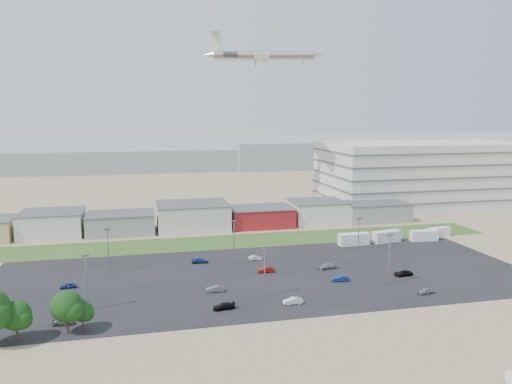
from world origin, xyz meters
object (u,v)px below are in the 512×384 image
object	(u,v)px
parked_car_2	(426,291)
parked_car_10	(64,322)
parked_car_13	(293,301)
airliner	(264,55)
parked_car_12	(327,266)
parked_car_1	(340,278)
parked_car_11	(255,258)
parked_car_5	(68,286)
parked_car_3	(224,306)
parked_car_6	(200,261)
parked_car_7	(266,270)
parked_car_0	(403,273)
parked_car_4	(215,289)
box_trailer_a	(354,239)

from	to	relation	value
parked_car_2	parked_car_10	xyz separation A→B (m)	(-69.00, 0.49, -0.03)
parked_car_2	parked_car_13	xyz separation A→B (m)	(-27.80, 0.74, 0.05)
airliner	parked_car_12	size ratio (longest dim) A/B	10.42
parked_car_1	parked_car_11	xyz separation A→B (m)	(-14.25, 19.98, -0.07)
parked_car_2	parked_car_5	bearing A→B (deg)	-112.35
parked_car_3	parked_car_10	distance (m)	27.97
airliner	parked_car_3	world-z (taller)	airliner
parked_car_1	parked_car_6	distance (m)	34.74
parked_car_13	parked_car_12	bearing A→B (deg)	145.27
parked_car_1	parked_car_12	size ratio (longest dim) A/B	0.89
parked_car_7	parked_car_6	bearing A→B (deg)	-125.38
parked_car_10	parked_car_5	bearing A→B (deg)	10.96
parked_car_5	parked_car_10	size ratio (longest dim) A/B	0.86
parked_car_3	parked_car_0	bearing A→B (deg)	98.12
airliner	parked_car_5	bearing A→B (deg)	-116.54
parked_car_7	parked_car_12	distance (m)	14.67
parked_car_4	parked_car_10	distance (m)	29.57
parked_car_3	parked_car_10	xyz separation A→B (m)	(-27.96, -0.61, -0.05)
parked_car_0	parked_car_7	distance (m)	30.83
parked_car_7	parked_car_0	bearing A→B (deg)	75.04
airliner	parked_car_10	world-z (taller)	airliner
parked_car_10	parked_car_12	bearing A→B (deg)	-64.75
parked_car_5	parked_car_10	world-z (taller)	parked_car_5
box_trailer_a	parked_car_10	distance (m)	80.67
parked_car_2	parked_car_12	size ratio (longest dim) A/B	0.79
airliner	parked_car_6	xyz separation A→B (m)	(-32.07, -64.27, -56.86)
parked_car_4	parked_car_12	bearing A→B (deg)	113.65
parked_car_4	parked_car_6	world-z (taller)	parked_car_4
airliner	parked_car_2	distance (m)	111.86
parked_car_6	parked_car_10	size ratio (longest dim) A/B	1.06
parked_car_1	parked_car_11	world-z (taller)	parked_car_1
parked_car_12	parked_car_5	bearing A→B (deg)	-97.18
parked_car_0	parked_car_4	xyz separation A→B (m)	(-42.59, -0.71, 0.03)
parked_car_11	parked_car_6	bearing A→B (deg)	91.62
box_trailer_a	parked_car_13	world-z (taller)	box_trailer_a
airliner	parked_car_3	size ratio (longest dim) A/B	10.88
parked_car_10	parked_car_2	bearing A→B (deg)	-84.63
parked_car_1	parked_car_4	xyz separation A→B (m)	(-27.37, -0.37, -0.01)
parked_car_2	parked_car_4	xyz separation A→B (m)	(-41.24, 10.69, 0.04)
parked_car_1	parked_car_5	distance (m)	57.53
parked_car_10	parked_car_11	world-z (taller)	parked_car_11
parked_car_5	parked_car_6	xyz separation A→B (m)	(28.82, 11.80, 0.03)
parked_car_6	parked_car_7	size ratio (longest dim) A/B	1.05
airliner	parked_car_13	distance (m)	112.20
parked_car_3	parked_car_6	distance (m)	30.47
box_trailer_a	parked_car_2	xyz separation A→B (m)	(-1.81, -39.13, -1.04)
parked_car_4	parked_car_11	size ratio (longest dim) A/B	1.10
airliner	parked_car_3	distance (m)	114.79
parked_car_13	parked_car_5	bearing A→B (deg)	-112.00
parked_car_0	parked_car_10	xyz separation A→B (m)	(-70.35, -10.91, -0.04)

